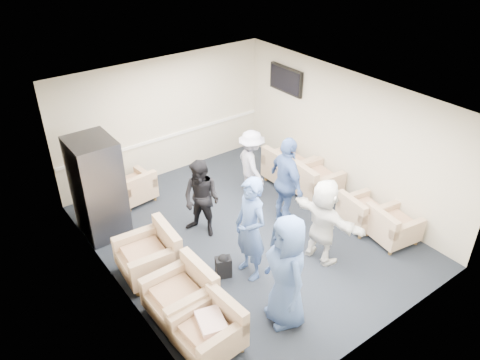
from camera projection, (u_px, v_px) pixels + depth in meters
floor at (247, 235)px, 8.88m from camera, size 6.00×6.00×0.00m
ceiling at (248, 101)px, 7.48m from camera, size 6.00×6.00×0.00m
back_wall at (164, 118)px, 10.24m from camera, size 5.00×0.02×2.70m
front_wall at (386, 267)px, 6.12m from camera, size 5.00×0.02×2.70m
left_wall at (113, 224)px, 6.91m from camera, size 0.02×6.00×2.70m
right_wall at (345, 136)px, 9.46m from camera, size 0.02×6.00×2.70m
chair_rail at (167, 137)px, 10.46m from camera, size 4.98×0.04×0.06m
tv at (286, 80)px, 10.30m from camera, size 0.10×1.00×0.58m
armchair_left_near at (212, 331)px, 6.51m from camera, size 0.87×0.87×0.65m
armchair_left_mid at (183, 296)px, 7.04m from camera, size 0.90×0.90×0.71m
armchair_left_far at (152, 256)px, 7.81m from camera, size 0.97×0.97×0.72m
armchair_right_near at (391, 227)px, 8.58m from camera, size 0.88×0.88×0.62m
armchair_right_midnear at (361, 213)px, 8.98m from camera, size 0.85×0.85×0.60m
armchair_right_midfar at (313, 182)px, 9.86m from camera, size 0.95×0.95×0.70m
armchair_right_far at (287, 169)px, 10.34m from camera, size 0.91×0.91×0.71m
armchair_corner at (135, 188)px, 9.73m from camera, size 0.83×0.83×0.60m
vending_machine at (98, 188)px, 8.51m from camera, size 0.78×0.92×1.93m
backpack at (223, 265)px, 7.81m from camera, size 0.31×0.27×0.45m
pillow at (211, 323)px, 6.41m from camera, size 0.46×0.54×0.13m
person_front_left at (287, 272)px, 6.66m from camera, size 0.81×1.02×1.84m
person_mid_left at (250, 229)px, 7.51m from camera, size 0.45×0.68×1.85m
person_back_left at (202, 199)px, 8.55m from camera, size 0.84×0.92×1.53m
person_back_right at (251, 164)px, 9.70m from camera, size 0.77×1.07×1.50m
person_mid_right at (287, 183)px, 8.74m from camera, size 0.67×1.15×1.84m
person_front_right at (323, 221)px, 7.92m from camera, size 0.60×1.51×1.59m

